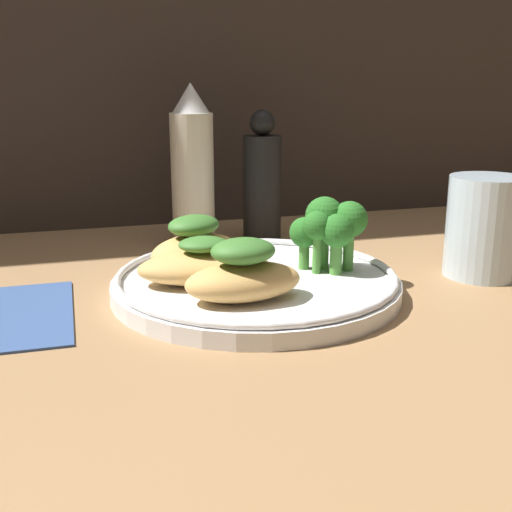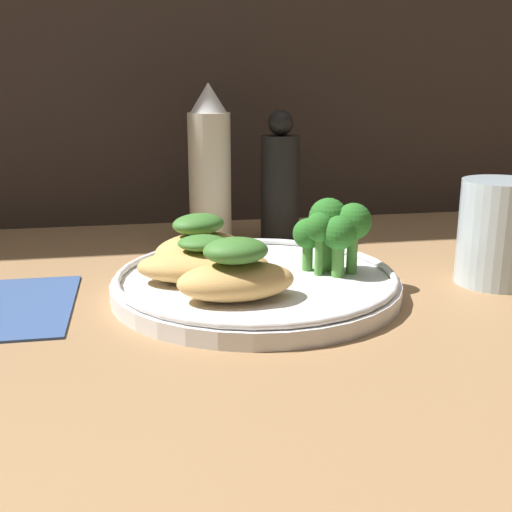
% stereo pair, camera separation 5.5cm
% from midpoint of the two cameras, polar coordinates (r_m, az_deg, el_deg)
% --- Properties ---
extents(ground_plane, '(1.80, 1.80, 0.01)m').
position_cam_midpoint_polar(ground_plane, '(0.56, -2.81, -3.88)').
color(ground_plane, '#936D47').
extents(plate, '(0.25, 0.25, 0.02)m').
position_cam_midpoint_polar(plate, '(0.56, -2.83, -2.44)').
color(plate, white).
rests_on(plate, ground_plane).
extents(grilled_meat_front, '(0.09, 0.06, 0.05)m').
position_cam_midpoint_polar(grilled_meat_front, '(0.50, -4.31, -1.74)').
color(grilled_meat_front, tan).
rests_on(grilled_meat_front, plate).
extents(grilled_meat_middle, '(0.12, 0.07, 0.04)m').
position_cam_midpoint_polar(grilled_meat_middle, '(0.54, -7.58, -0.79)').
color(grilled_meat_middle, tan).
rests_on(grilled_meat_middle, plate).
extents(grilled_meat_back, '(0.10, 0.09, 0.05)m').
position_cam_midpoint_polar(grilled_meat_back, '(0.58, -8.18, 0.80)').
color(grilled_meat_back, tan).
rests_on(grilled_meat_back, plate).
extents(broccoli_bunch, '(0.07, 0.05, 0.07)m').
position_cam_midpoint_polar(broccoli_bunch, '(0.57, 3.74, 2.67)').
color(broccoli_bunch, '#4C8E38').
rests_on(broccoli_bunch, plate).
extents(sauce_bottle, '(0.05, 0.05, 0.18)m').
position_cam_midpoint_polar(sauce_bottle, '(0.72, -7.88, 7.66)').
color(sauce_bottle, beige).
rests_on(sauce_bottle, ground_plane).
extents(pepper_grinder, '(0.04, 0.04, 0.15)m').
position_cam_midpoint_polar(pepper_grinder, '(0.73, -1.60, 6.55)').
color(pepper_grinder, black).
rests_on(pepper_grinder, ground_plane).
extents(drinking_glass, '(0.07, 0.07, 0.09)m').
position_cam_midpoint_polar(drinking_glass, '(0.62, 17.34, 2.46)').
color(drinking_glass, silver).
rests_on(drinking_glass, ground_plane).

